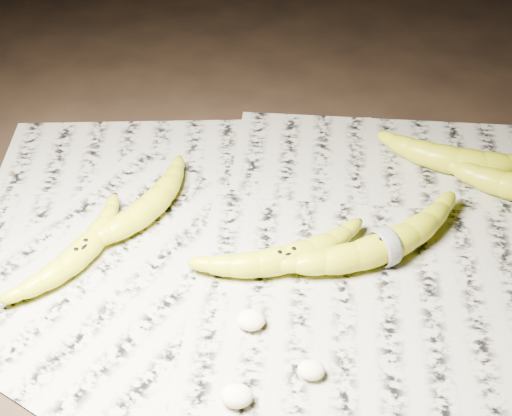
# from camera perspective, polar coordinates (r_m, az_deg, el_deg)

# --- Properties ---
(ground) EXTENTS (3.00, 3.00, 0.00)m
(ground) POSITION_cam_1_polar(r_m,az_deg,el_deg) (0.88, 1.27, -4.03)
(ground) COLOR black
(ground) RESTS_ON ground
(newspaper_patch) EXTENTS (0.90, 0.70, 0.01)m
(newspaper_patch) POSITION_cam_1_polar(r_m,az_deg,el_deg) (0.87, 3.14, -4.24)
(newspaper_patch) COLOR #A39F8B
(newspaper_patch) RESTS_ON ground
(banana_left_a) EXTENTS (0.12, 0.19, 0.03)m
(banana_left_a) POSITION_cam_1_polar(r_m,az_deg,el_deg) (0.88, -13.84, -3.34)
(banana_left_a) COLOR gold
(banana_left_a) RESTS_ON newspaper_patch
(banana_left_b) EXTENTS (0.14, 0.19, 0.04)m
(banana_left_b) POSITION_cam_1_polar(r_m,az_deg,el_deg) (0.93, -8.67, 0.16)
(banana_left_b) COLOR gold
(banana_left_b) RESTS_ON newspaper_patch
(banana_center) EXTENTS (0.20, 0.13, 0.04)m
(banana_center) POSITION_cam_1_polar(r_m,az_deg,el_deg) (0.85, 2.41, -3.92)
(banana_center) COLOR gold
(banana_center) RESTS_ON newspaper_patch
(banana_taped) EXTENTS (0.23, 0.18, 0.04)m
(banana_taped) POSITION_cam_1_polar(r_m,az_deg,el_deg) (0.87, 10.26, -2.91)
(banana_taped) COLOR gold
(banana_taped) RESTS_ON newspaper_patch
(banana_upper_b) EXTENTS (0.20, 0.10, 0.04)m
(banana_upper_b) POSITION_cam_1_polar(r_m,az_deg,el_deg) (1.03, 15.84, 3.81)
(banana_upper_b) COLOR gold
(banana_upper_b) RESTS_ON newspaper_patch
(measuring_tape) EXTENTS (0.03, 0.04, 0.05)m
(measuring_tape) POSITION_cam_1_polar(r_m,az_deg,el_deg) (0.87, 10.26, -2.91)
(measuring_tape) COLOR white
(measuring_tape) RESTS_ON newspaper_patch
(flesh_chunk_a) EXTENTS (0.03, 0.03, 0.02)m
(flesh_chunk_a) POSITION_cam_1_polar(r_m,az_deg,el_deg) (0.79, -0.43, -8.77)
(flesh_chunk_a) COLOR #FFF9C5
(flesh_chunk_a) RESTS_ON newspaper_patch
(flesh_chunk_b) EXTENTS (0.03, 0.03, 0.02)m
(flesh_chunk_b) POSITION_cam_1_polar(r_m,az_deg,el_deg) (0.73, -1.56, -14.61)
(flesh_chunk_b) COLOR #FFF9C5
(flesh_chunk_b) RESTS_ON newspaper_patch
(flesh_chunk_c) EXTENTS (0.03, 0.02, 0.02)m
(flesh_chunk_c) POSITION_cam_1_polar(r_m,az_deg,el_deg) (0.75, 4.45, -12.62)
(flesh_chunk_c) COLOR #FFF9C5
(flesh_chunk_c) RESTS_ON newspaper_patch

